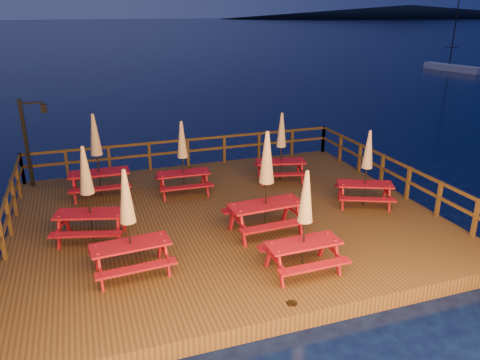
% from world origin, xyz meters
% --- Properties ---
extents(ground, '(500.00, 500.00, 0.00)m').
position_xyz_m(ground, '(0.00, 0.00, 0.00)').
color(ground, black).
rests_on(ground, ground).
extents(deck, '(12.00, 10.00, 0.40)m').
position_xyz_m(deck, '(0.00, 0.00, 0.20)').
color(deck, '#412C15').
rests_on(deck, ground).
extents(deck_piles, '(11.44, 9.44, 1.40)m').
position_xyz_m(deck_piles, '(0.00, 0.00, -0.30)').
color(deck_piles, '#3D2A13').
rests_on(deck_piles, ground).
extents(railing, '(11.80, 9.75, 1.10)m').
position_xyz_m(railing, '(0.00, 1.78, 1.16)').
color(railing, '#3D2A13').
rests_on(railing, deck).
extents(lamp_post, '(0.85, 0.18, 3.00)m').
position_xyz_m(lamp_post, '(-5.39, 4.55, 2.20)').
color(lamp_post, black).
rests_on(lamp_post, deck).
extents(headland_right, '(230.40, 86.40, 7.00)m').
position_xyz_m(headland_right, '(185.00, 230.00, 3.50)').
color(headland_right, black).
rests_on(headland_right, ground).
extents(sailboat, '(2.27, 6.27, 9.19)m').
position_xyz_m(sailboat, '(32.72, 26.96, 0.31)').
color(sailboat, silver).
rests_on(sailboat, ground).
extents(picnic_table_0, '(1.77, 1.47, 2.48)m').
position_xyz_m(picnic_table_0, '(0.78, -3.50, 1.69)').
color(picnic_table_0, maroon).
rests_on(picnic_table_0, deck).
extents(picnic_table_1, '(1.89, 1.59, 2.55)m').
position_xyz_m(picnic_table_1, '(-2.99, -2.31, 1.72)').
color(picnic_table_1, maroon).
rests_on(picnic_table_1, deck).
extents(picnic_table_2, '(2.13, 1.91, 2.57)m').
position_xyz_m(picnic_table_2, '(-3.78, -0.27, 1.74)').
color(picnic_table_2, maroon).
rests_on(picnic_table_2, deck).
extents(picnic_table_3, '(1.94, 1.61, 2.71)m').
position_xyz_m(picnic_table_3, '(-3.38, 2.86, 1.81)').
color(picnic_table_3, maroon).
rests_on(picnic_table_3, deck).
extents(picnic_table_4, '(1.76, 1.47, 2.43)m').
position_xyz_m(picnic_table_4, '(-0.77, 2.15, 1.67)').
color(picnic_table_4, maroon).
rests_on(picnic_table_4, deck).
extents(picnic_table_5, '(1.98, 1.76, 2.44)m').
position_xyz_m(picnic_table_5, '(2.72, 2.22, 1.67)').
color(picnic_table_5, maroon).
rests_on(picnic_table_5, deck).
extents(picnic_table_6, '(2.08, 1.93, 2.39)m').
position_xyz_m(picnic_table_6, '(4.29, -0.64, 1.64)').
color(picnic_table_6, maroon).
rests_on(picnic_table_6, deck).
extents(picnic_table_7, '(2.08, 1.75, 2.85)m').
position_xyz_m(picnic_table_7, '(0.70, -1.38, 1.88)').
color(picnic_table_7, maroon).
rests_on(picnic_table_7, deck).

